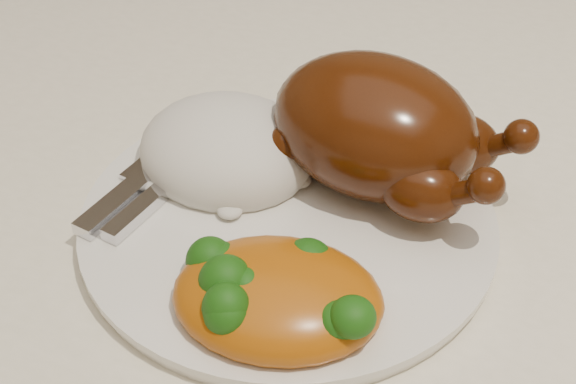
% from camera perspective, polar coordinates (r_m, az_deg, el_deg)
% --- Properties ---
extents(dining_table, '(1.60, 0.90, 0.76)m').
position_cam_1_polar(dining_table, '(0.67, 6.87, -6.38)').
color(dining_table, brown).
rests_on(dining_table, floor).
extents(tablecloth, '(1.73, 1.03, 0.18)m').
position_cam_1_polar(tablecloth, '(0.62, 7.40, -1.67)').
color(tablecloth, white).
rests_on(tablecloth, dining_table).
extents(dinner_plate, '(0.31, 0.31, 0.01)m').
position_cam_1_polar(dinner_plate, '(0.55, 0.00, -2.06)').
color(dinner_plate, white).
rests_on(dinner_plate, tablecloth).
extents(roast_chicken, '(0.19, 0.14, 0.10)m').
position_cam_1_polar(roast_chicken, '(0.56, 6.52, 4.54)').
color(roast_chicken, '#481E07').
rests_on(roast_chicken, dinner_plate).
extents(rice_mound, '(0.14, 0.12, 0.07)m').
position_cam_1_polar(rice_mound, '(0.59, -4.35, 2.95)').
color(rice_mound, silver).
rests_on(rice_mound, dinner_plate).
extents(mac_and_cheese, '(0.15, 0.13, 0.05)m').
position_cam_1_polar(mac_and_cheese, '(0.48, -0.77, -7.31)').
color(mac_and_cheese, '#B5620B').
rests_on(mac_and_cheese, dinner_plate).
extents(cutlery, '(0.05, 0.18, 0.01)m').
position_cam_1_polar(cutlery, '(0.58, -9.77, 0.74)').
color(cutlery, silver).
rests_on(cutlery, dinner_plate).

